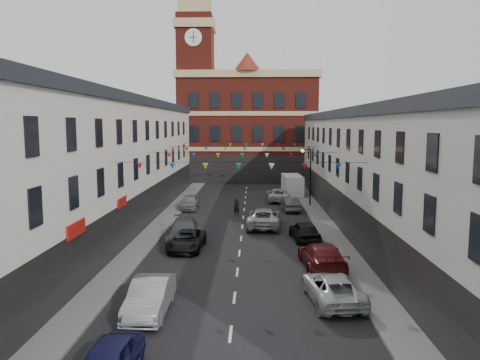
# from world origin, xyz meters

# --- Properties ---
(ground) EXTENTS (160.00, 160.00, 0.00)m
(ground) POSITION_xyz_m (0.00, 0.00, 0.00)
(ground) COLOR black
(ground) RESTS_ON ground
(pavement_left) EXTENTS (1.80, 64.00, 0.15)m
(pavement_left) POSITION_xyz_m (-6.90, 2.00, 0.07)
(pavement_left) COLOR #605E5B
(pavement_left) RESTS_ON ground
(pavement_right) EXTENTS (1.80, 64.00, 0.15)m
(pavement_right) POSITION_xyz_m (6.90, 2.00, 0.07)
(pavement_right) COLOR #605E5B
(pavement_right) RESTS_ON ground
(terrace_left) EXTENTS (8.40, 56.00, 10.70)m
(terrace_left) POSITION_xyz_m (-11.78, 1.00, 5.35)
(terrace_left) COLOR silver
(terrace_left) RESTS_ON ground
(terrace_right) EXTENTS (8.40, 56.00, 9.70)m
(terrace_right) POSITION_xyz_m (11.78, 1.00, 4.85)
(terrace_right) COLOR #B4B1A8
(terrace_right) RESTS_ON ground
(civic_building) EXTENTS (20.60, 13.30, 18.50)m
(civic_building) POSITION_xyz_m (0.00, 37.95, 8.14)
(civic_building) COLOR maroon
(civic_building) RESTS_ON ground
(clock_tower) EXTENTS (5.60, 5.60, 30.00)m
(clock_tower) POSITION_xyz_m (-7.50, 35.00, 14.93)
(clock_tower) COLOR maroon
(clock_tower) RESTS_ON ground
(distant_hill) EXTENTS (40.00, 14.00, 10.00)m
(distant_hill) POSITION_xyz_m (-4.00, 62.00, 5.00)
(distant_hill) COLOR #2A4A22
(distant_hill) RESTS_ON ground
(street_lamp) EXTENTS (1.10, 0.36, 6.00)m
(street_lamp) POSITION_xyz_m (6.55, 14.00, 3.90)
(street_lamp) COLOR black
(street_lamp) RESTS_ON ground
(car_left_b) EXTENTS (1.65, 4.69, 1.54)m
(car_left_b) POSITION_xyz_m (-3.73, -13.98, 0.77)
(car_left_b) COLOR gray
(car_left_b) RESTS_ON ground
(car_left_c) EXTENTS (2.38, 4.75, 1.29)m
(car_left_c) POSITION_xyz_m (-3.60, -3.21, 0.65)
(car_left_c) COLOR black
(car_left_c) RESTS_ON ground
(car_left_d) EXTENTS (2.60, 5.63, 1.59)m
(car_left_d) POSITION_xyz_m (-4.10, -1.19, 0.80)
(car_left_d) COLOR #44484C
(car_left_d) RESTS_ON ground
(car_left_e) EXTENTS (1.76, 4.31, 1.47)m
(car_left_e) POSITION_xyz_m (-5.47, 12.02, 0.73)
(car_left_e) COLOR gray
(car_left_e) RESTS_ON ground
(car_right_b) EXTENTS (2.77, 5.14, 1.37)m
(car_right_b) POSITION_xyz_m (4.72, -12.39, 0.68)
(car_right_b) COLOR #B0B5B8
(car_right_b) RESTS_ON ground
(car_right_c) EXTENTS (2.53, 5.56, 1.58)m
(car_right_c) POSITION_xyz_m (4.95, -7.30, 0.79)
(car_right_c) COLOR #5C1215
(car_right_c) RESTS_ON ground
(car_right_d) EXTENTS (2.22, 4.45, 1.46)m
(car_right_d) POSITION_xyz_m (4.67, -0.50, 0.73)
(car_right_d) COLOR black
(car_right_d) RESTS_ON ground
(car_right_e) EXTENTS (1.77, 4.22, 1.36)m
(car_right_e) POSITION_xyz_m (4.55, 11.33, 0.68)
(car_right_e) COLOR #47484E
(car_right_e) RESTS_ON ground
(car_right_f) EXTENTS (2.52, 5.22, 1.43)m
(car_right_f) POSITION_xyz_m (3.60, 17.13, 0.72)
(car_right_f) COLOR #B9BCBF
(car_right_f) RESTS_ON ground
(moving_car) EXTENTS (3.02, 5.97, 1.62)m
(moving_car) POSITION_xyz_m (1.80, 3.97, 0.81)
(moving_car) COLOR #A6A9AD
(moving_car) RESTS_ON ground
(white_van) EXTENTS (2.38, 5.52, 2.39)m
(white_van) POSITION_xyz_m (5.60, 21.91, 1.20)
(white_van) COLOR white
(white_van) RESTS_ON ground
(pedestrian) EXTENTS (0.64, 0.46, 1.64)m
(pedestrian) POSITION_xyz_m (-0.63, 8.56, 0.82)
(pedestrian) COLOR black
(pedestrian) RESTS_ON ground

